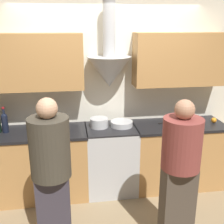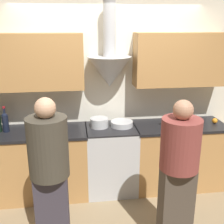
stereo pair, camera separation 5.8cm
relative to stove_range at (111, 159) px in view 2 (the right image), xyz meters
The scene contains 13 objects.
ground_plane 0.58m from the stove_range, 90.00° to the right, with size 12.00×12.00×0.00m, color #847051.
wall_back 1.05m from the stove_range, 103.24° to the left, with size 8.40×0.57×2.60m.
counter_left 1.12m from the stove_range, behind, with size 1.59×0.62×0.93m.
counter_right 0.96m from the stove_range, ahead, with size 1.27×0.62×0.93m.
stove_range is the anchor object (origin of this frame).
wine_bottle_5 1.48m from the stove_range, behind, with size 0.08×0.08×0.34m.
stock_pot 0.55m from the stove_range, 163.37° to the left, with size 0.24×0.24×0.12m.
mixing_bowl 0.52m from the stove_range, 12.56° to the left, with size 0.30×0.30×0.07m.
orange_fruit 1.54m from the stove_range, ahead, with size 0.07×0.07×0.07m.
saucepan 1.20m from the stove_range, ahead, with size 0.17×0.17×0.09m.
chefs_knife 0.93m from the stove_range, ahead, with size 0.26×0.11×0.01m.
person_foreground_left 1.35m from the stove_range, 124.39° to the right, with size 0.38×0.38×1.64m.
person_foreground_right 1.33m from the stove_range, 65.94° to the right, with size 0.38×0.38×1.60m.
Camera 2 is at (-0.45, -3.14, 2.25)m, focal length 45.00 mm.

